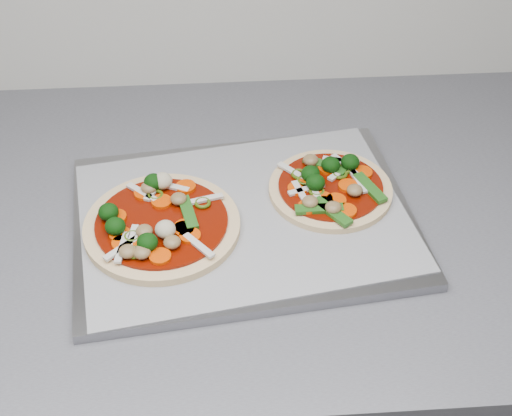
{
  "coord_description": "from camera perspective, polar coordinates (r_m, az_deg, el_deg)",
  "views": [
    {
      "loc": [
        0.2,
        0.63,
        1.5
      ],
      "look_at": [
        0.24,
        1.27,
        0.93
      ],
      "focal_mm": 50.0,
      "sensor_mm": 36.0,
      "label": 1
    }
  ],
  "objects": [
    {
      "name": "pizza_right",
      "position": [
        0.89,
        5.9,
        1.73
      ],
      "size": [
        0.17,
        0.17,
        0.03
      ],
      "rotation": [
        0.0,
        0.0,
        0.07
      ],
      "color": "beige",
      "rests_on": "parchment"
    },
    {
      "name": "pizza_left",
      "position": [
        0.85,
        -7.78,
        -1.21
      ],
      "size": [
        0.24,
        0.24,
        0.03
      ],
      "rotation": [
        0.0,
        0.0,
        0.36
      ],
      "color": "beige",
      "rests_on": "parchment"
    },
    {
      "name": "parchment",
      "position": [
        0.86,
        -1.0,
        -0.59
      ],
      "size": [
        0.43,
        0.34,
        0.0
      ],
      "primitive_type": "cube",
      "rotation": [
        0.0,
        0.0,
        0.16
      ],
      "color": "#9B9BA0",
      "rests_on": "baking_tray"
    },
    {
      "name": "baking_tray",
      "position": [
        0.87,
        -0.99,
        -0.96
      ],
      "size": [
        0.44,
        0.34,
        0.01
      ],
      "primitive_type": "cube",
      "rotation": [
        0.0,
        0.0,
        0.11
      ],
      "color": "gray",
      "rests_on": "countertop"
    },
    {
      "name": "countertop",
      "position": [
        0.93,
        -15.37,
        -1.61
      ],
      "size": [
        3.6,
        0.6,
        0.04
      ],
      "primitive_type": "cube",
      "color": "slate",
      "rests_on": "base_cabinet"
    }
  ]
}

